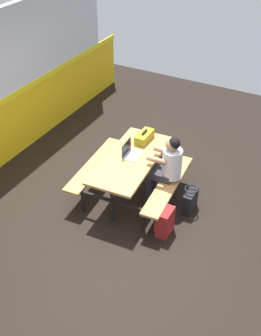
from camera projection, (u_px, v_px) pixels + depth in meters
name	position (u px, v px, depth m)	size (l,w,h in m)	color
ground_plane	(119.00, 208.00, 6.46)	(10.00, 10.00, 0.02)	black
picnic_table_main	(130.00, 167.00, 6.37)	(1.73, 1.66, 0.74)	tan
student_nearer	(167.00, 164.00, 6.20)	(0.38, 0.53, 1.21)	#2D2D38
laptop_silver	(130.00, 152.00, 6.31)	(0.33, 0.24, 0.22)	silver
toolbox_grey	(144.00, 137.00, 6.63)	(0.40, 0.18, 0.18)	olive
backpack_dark	(165.00, 222.00, 5.90)	(0.30, 0.22, 0.44)	maroon
tote_bag_bright	(190.00, 200.00, 6.31)	(0.34, 0.21, 0.43)	black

